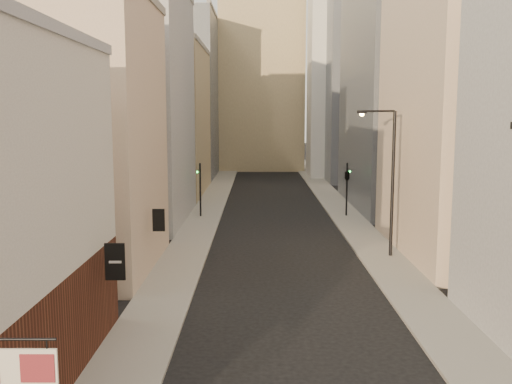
% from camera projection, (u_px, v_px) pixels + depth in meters
% --- Properties ---
extents(sidewalk_left, '(3.00, 140.00, 0.15)m').
position_uv_depth(sidewalk_left, '(214.00, 198.00, 63.63)').
color(sidewalk_left, gray).
rests_on(sidewalk_left, ground).
extents(sidewalk_right, '(3.00, 140.00, 0.15)m').
position_uv_depth(sidewalk_right, '(331.00, 198.00, 63.59)').
color(sidewalk_right, gray).
rests_on(sidewalk_right, ground).
extents(left_bldg_beige, '(8.00, 12.00, 16.00)m').
position_uv_depth(left_bldg_beige, '(84.00, 138.00, 33.84)').
color(left_bldg_beige, '#C0A68E').
rests_on(left_bldg_beige, ground).
extents(left_bldg_grey, '(8.00, 16.00, 20.00)m').
position_uv_depth(left_bldg_grey, '(139.00, 107.00, 49.42)').
color(left_bldg_grey, gray).
rests_on(left_bldg_grey, ground).
extents(left_bldg_tan, '(8.00, 18.00, 17.00)m').
position_uv_depth(left_bldg_tan, '(170.00, 122.00, 67.46)').
color(left_bldg_tan, tan).
rests_on(left_bldg_tan, ground).
extents(left_bldg_wingrid, '(8.00, 20.00, 24.00)m').
position_uv_depth(left_bldg_wingrid, '(190.00, 97.00, 86.80)').
color(left_bldg_wingrid, gray).
rests_on(left_bldg_wingrid, ground).
extents(right_bldg_beige, '(8.00, 16.00, 20.00)m').
position_uv_depth(right_bldg_beige, '(465.00, 105.00, 37.46)').
color(right_bldg_beige, '#C0A68E').
rests_on(right_bldg_beige, ground).
extents(right_bldg_wingrid, '(8.00, 20.00, 26.00)m').
position_uv_depth(right_bldg_wingrid, '(394.00, 78.00, 56.87)').
color(right_bldg_wingrid, gray).
rests_on(right_bldg_wingrid, ground).
extents(highrise, '(21.00, 23.00, 51.20)m').
position_uv_depth(highrise, '(393.00, 1.00, 82.88)').
color(highrise, gray).
rests_on(highrise, ground).
extents(clock_tower, '(14.00, 14.00, 44.90)m').
position_uv_depth(clock_tower, '(261.00, 66.00, 97.89)').
color(clock_tower, tan).
rests_on(clock_tower, ground).
extents(white_tower, '(8.00, 8.00, 41.50)m').
position_uv_depth(white_tower, '(337.00, 51.00, 83.86)').
color(white_tower, silver).
rests_on(white_tower, ground).
extents(streetlamp_mid, '(2.53, 0.35, 9.65)m').
position_uv_depth(streetlamp_mid, '(389.00, 175.00, 36.87)').
color(streetlamp_mid, black).
rests_on(streetlamp_mid, ground).
extents(traffic_light_left, '(0.56, 0.47, 5.00)m').
position_uv_depth(traffic_light_left, '(200.00, 181.00, 51.63)').
color(traffic_light_left, black).
rests_on(traffic_light_left, ground).
extents(traffic_light_right, '(0.87, 0.87, 5.00)m').
position_uv_depth(traffic_light_right, '(347.00, 174.00, 51.94)').
color(traffic_light_right, black).
rests_on(traffic_light_right, ground).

